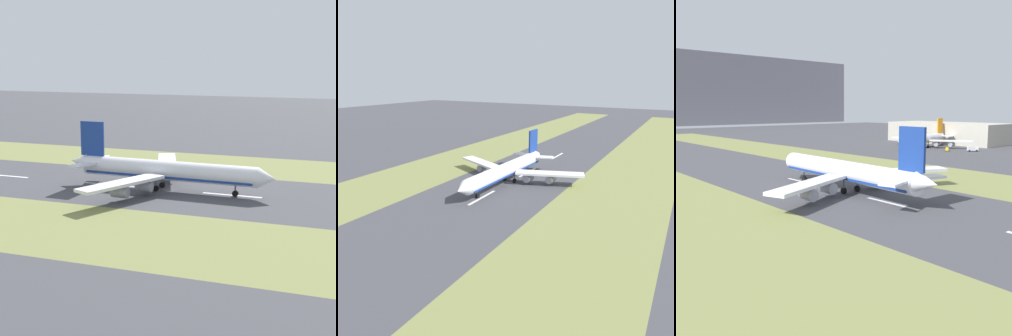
{
  "view_description": "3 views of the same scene",
  "coord_description": "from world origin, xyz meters",
  "views": [
    {
      "loc": [
        158.52,
        58.26,
        40.77
      ],
      "look_at": [
        0.74,
        0.68,
        7.0
      ],
      "focal_mm": 60.0,
      "sensor_mm": 36.0,
      "label": 1
    },
    {
      "loc": [
        -67.39,
        119.74,
        45.15
      ],
      "look_at": [
        0.74,
        0.68,
        7.0
      ],
      "focal_mm": 35.0,
      "sensor_mm": 36.0,
      "label": 2
    },
    {
      "loc": [
        -74.87,
        -86.31,
        24.68
      ],
      "look_at": [
        0.74,
        0.68,
        7.0
      ],
      "focal_mm": 42.0,
      "sensor_mm": 36.0,
      "label": 3
    }
  ],
  "objects": [
    {
      "name": "apron_car",
      "position": [
        118.21,
        44.98,
        1.0
      ],
      "size": [
        4.67,
        3.91,
        2.03
      ],
      "color": "gold",
      "rests_on": "ground"
    },
    {
      "name": "grass_median_east",
      "position": [
        45.0,
        0.0,
        0.0
      ],
      "size": [
        40.0,
        600.0,
        0.01
      ],
      "primitive_type": "cube",
      "color": "olive",
      "rests_on": "ground"
    },
    {
      "name": "service_truck",
      "position": [
        127.41,
        34.24,
        1.67
      ],
      "size": [
        6.07,
        5.45,
        3.1
      ],
      "color": "white",
      "rests_on": "ground"
    },
    {
      "name": "centreline_dash_far",
      "position": [
        0.0,
        20.68,
        0.01
      ],
      "size": [
        1.2,
        18.0,
        0.01
      ],
      "primitive_type": "cube",
      "color": "silver",
      "rests_on": "ground"
    },
    {
      "name": "grass_median_west",
      "position": [
        -45.0,
        0.0,
        0.0
      ],
      "size": [
        40.0,
        600.0,
        0.01
      ],
      "primitive_type": "cube",
      "color": "olive",
      "rests_on": "ground"
    },
    {
      "name": "centreline_dash_mid",
      "position": [
        0.0,
        -19.32,
        0.01
      ],
      "size": [
        1.2,
        18.0,
        0.01
      ],
      "primitive_type": "cube",
      "color": "silver",
      "rests_on": "ground"
    },
    {
      "name": "airplane_parked_apron",
      "position": [
        124.33,
        66.08,
        5.35
      ],
      "size": [
        59.45,
        56.12,
        17.93
      ],
      "color": "silver",
      "rests_on": "ground"
    },
    {
      "name": "ground_plane",
      "position": [
        0.0,
        0.0,
        0.0
      ],
      "size": [
        800.0,
        800.0,
        0.0
      ],
      "primitive_type": "plane",
      "color": "#424247"
    },
    {
      "name": "airplane_main_jet",
      "position": [
        0.7,
        -1.22,
        6.02
      ],
      "size": [
        64.12,
        67.12,
        20.2
      ],
      "color": "white",
      "rests_on": "ground"
    },
    {
      "name": "terminal_building",
      "position": [
        167.67,
        78.84,
        7.1
      ],
      "size": [
        36.0,
        82.71,
        14.2
      ],
      "primitive_type": "cube",
      "color": "#B2AD9E",
      "rests_on": "ground"
    }
  ]
}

